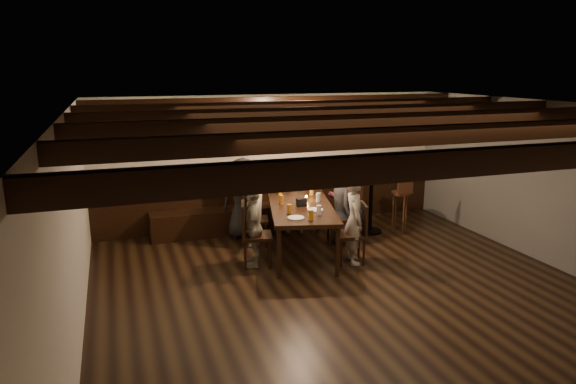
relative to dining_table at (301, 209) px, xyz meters
name	(u,v)px	position (x,y,z in m)	size (l,w,h in m)	color
room	(281,183)	(-0.19, 0.40, 0.35)	(7.00, 7.00, 7.00)	black
dining_table	(301,209)	(0.00, 0.00, 0.00)	(1.42, 2.26, 0.78)	black
chair_left_near	(254,229)	(-0.59, 0.61, -0.44)	(0.50, 0.50, 0.91)	black
chair_left_far	(256,246)	(-0.81, -0.26, -0.43)	(0.53, 0.53, 0.96)	black
chair_right_near	(341,227)	(0.81, 0.26, -0.45)	(0.49, 0.49, 0.88)	black
chair_right_far	(352,245)	(0.59, -0.61, -0.44)	(0.50, 0.50, 0.91)	black
person_bench_left	(243,198)	(-0.65, 1.09, -0.03)	(0.68, 0.44, 1.39)	#242427
person_bench_centre	(294,198)	(0.26, 1.02, -0.08)	(0.46, 0.31, 1.27)	gray
person_bench_right	(347,197)	(1.09, 0.65, -0.05)	(0.65, 0.50, 1.33)	maroon
person_left_near	(252,205)	(-0.62, 0.62, -0.04)	(0.87, 0.50, 1.35)	#AAA290
person_left_far	(253,227)	(-0.84, -0.25, -0.13)	(0.70, 0.29, 1.19)	gray
person_right_near	(343,204)	(0.84, 0.25, -0.05)	(0.65, 0.43, 1.34)	#252427
person_right_far	(354,220)	(0.62, -0.62, -0.06)	(0.48, 0.32, 1.32)	#9D9385
pint_a	(280,191)	(-0.10, 0.75, 0.13)	(0.07, 0.07, 0.14)	#BF7219
pint_b	(312,191)	(0.40, 0.57, 0.13)	(0.07, 0.07, 0.14)	#BF7219
pint_c	(281,200)	(-0.27, 0.17, 0.13)	(0.07, 0.07, 0.14)	#BF7219
pint_d	(318,197)	(0.34, 0.12, 0.13)	(0.07, 0.07, 0.14)	silver
pint_e	(289,209)	(-0.32, -0.38, 0.13)	(0.07, 0.07, 0.14)	#BF7219
pint_f	(319,210)	(0.06, -0.58, 0.13)	(0.07, 0.07, 0.14)	silver
pint_g	(311,215)	(-0.15, -0.79, 0.13)	(0.07, 0.07, 0.14)	#BF7219
plate_near	(296,218)	(-0.32, -0.64, 0.07)	(0.24, 0.24, 0.01)	white
plate_far	(315,210)	(0.10, -0.33, 0.07)	(0.24, 0.24, 0.01)	white
condiment_caddy	(301,202)	(-0.01, -0.05, 0.12)	(0.15, 0.10, 0.12)	black
candle	(306,199)	(0.19, 0.26, 0.09)	(0.05, 0.05, 0.05)	beige
high_top_table	(371,196)	(1.54, 0.61, -0.05)	(0.58, 0.58, 1.02)	black
bar_stool_left	(350,217)	(1.04, 0.40, -0.34)	(0.33, 0.33, 1.04)	#3D2113
bar_stool_right	(400,211)	(2.04, 0.45, -0.34)	(0.33, 0.34, 1.04)	#3D2113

